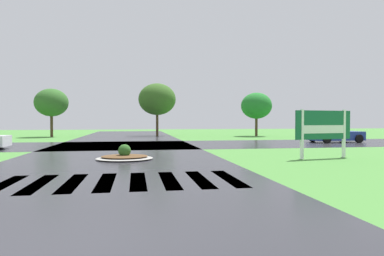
{
  "coord_description": "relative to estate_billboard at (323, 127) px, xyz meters",
  "views": [
    {
      "loc": [
        0.83,
        -4.47,
        1.76
      ],
      "look_at": [
        3.78,
        13.38,
        1.33
      ],
      "focal_mm": 32.07,
      "sensor_mm": 36.0,
      "label": 1
    }
  ],
  "objects": [
    {
      "name": "asphalt_roadway",
      "position": [
        -9.36,
        -0.05,
        -1.44
      ],
      "size": [
        9.51,
        80.0,
        0.01
      ],
      "primitive_type": "cube",
      "color": "#2B2B30",
      "rests_on": "ground"
    },
    {
      "name": "estate_billboard",
      "position": [
        0.0,
        0.0,
        0.0
      ],
      "size": [
        3.0,
        0.61,
        2.24
      ],
      "rotation": [
        0.0,
        0.0,
        3.32
      ],
      "color": "white",
      "rests_on": "ground"
    },
    {
      "name": "median_island",
      "position": [
        -9.01,
        0.91,
        -1.3
      ],
      "size": [
        2.5,
        2.19,
        0.68
      ],
      "color": "#9E9B93",
      "rests_on": "ground"
    },
    {
      "name": "car_dark_suv",
      "position": [
        6.95,
        10.22,
        -0.82
      ],
      "size": [
        4.13,
        2.31,
        1.3
      ],
      "rotation": [
        0.0,
        0.0,
        0.04
      ],
      "color": "navy",
      "rests_on": "ground"
    },
    {
      "name": "asphalt_cross_road",
      "position": [
        -9.36,
        9.73,
        -1.44
      ],
      "size": [
        90.0,
        8.56,
        0.01
      ],
      "primitive_type": "cube",
      "color": "#2B2B30",
      "rests_on": "ground"
    },
    {
      "name": "crosswalk_stripes",
      "position": [
        -9.36,
        -4.58,
        -1.44
      ],
      "size": [
        7.65,
        3.07,
        0.01
      ],
      "color": "white",
      "rests_on": "ground"
    },
    {
      "name": "background_treeline",
      "position": [
        -11.26,
        22.65,
        2.16
      ],
      "size": [
        37.14,
        6.2,
        5.82
      ],
      "color": "#4C3823",
      "rests_on": "ground"
    }
  ]
}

